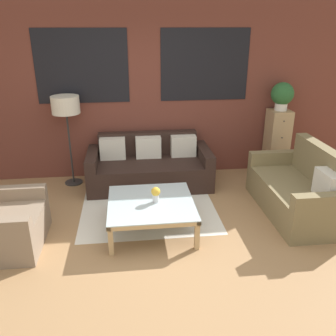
{
  "coord_description": "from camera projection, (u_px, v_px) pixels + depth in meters",
  "views": [
    {
      "loc": [
        -0.3,
        -3.28,
        2.4
      ],
      "look_at": [
        0.23,
        1.24,
        0.55
      ],
      "focal_mm": 38.0,
      "sensor_mm": 36.0,
      "label": 1
    }
  ],
  "objects": [
    {
      "name": "rug",
      "position": [
        148.0,
        206.0,
        5.04
      ],
      "size": [
        1.85,
        1.71,
        0.0
      ],
      "color": "silver",
      "rests_on": "ground_plane"
    },
    {
      "name": "floor_lamp",
      "position": [
        66.0,
        108.0,
        5.32
      ],
      "size": [
        0.42,
        0.42,
        1.41
      ],
      "color": "#2D2D2D",
      "rests_on": "ground_plane"
    },
    {
      "name": "potted_plant",
      "position": [
        282.0,
        95.0,
        5.69
      ],
      "size": [
        0.36,
        0.36,
        0.45
      ],
      "color": "silver",
      "rests_on": "drawer_cabinet"
    },
    {
      "name": "couch_dark",
      "position": [
        149.0,
        167.0,
        5.65
      ],
      "size": [
        1.91,
        0.88,
        0.78
      ],
      "color": "black",
      "rests_on": "ground_plane"
    },
    {
      "name": "settee_vintage",
      "position": [
        299.0,
        191.0,
        4.78
      ],
      "size": [
        0.8,
        1.6,
        0.92
      ],
      "color": "olive",
      "rests_on": "ground_plane"
    },
    {
      "name": "armchair_corner",
      "position": [
        2.0,
        224.0,
        4.05
      ],
      "size": [
        0.8,
        0.94,
        0.84
      ],
      "color": "#84705B",
      "rests_on": "ground_plane"
    },
    {
      "name": "ground_plane",
      "position": [
        161.0,
        256.0,
        3.96
      ],
      "size": [
        16.0,
        16.0,
        0.0
      ],
      "primitive_type": "plane",
      "color": "#9E754C"
    },
    {
      "name": "flower_vase",
      "position": [
        155.0,
        194.0,
        4.28
      ],
      "size": [
        0.11,
        0.11,
        0.2
      ],
      "color": "silver",
      "rests_on": "coffee_table"
    },
    {
      "name": "coffee_table",
      "position": [
        151.0,
        205.0,
        4.35
      ],
      "size": [
        1.04,
        1.04,
        0.38
      ],
      "color": "silver",
      "rests_on": "ground_plane"
    },
    {
      "name": "wall_back_brick",
      "position": [
        145.0,
        91.0,
        5.67
      ],
      "size": [
        8.4,
        0.09,
        2.8
      ],
      "color": "brown",
      "rests_on": "ground_plane"
    },
    {
      "name": "drawer_cabinet",
      "position": [
        277.0,
        142.0,
        5.99
      ],
      "size": [
        0.34,
        0.38,
        1.09
      ],
      "color": "tan",
      "rests_on": "ground_plane"
    }
  ]
}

